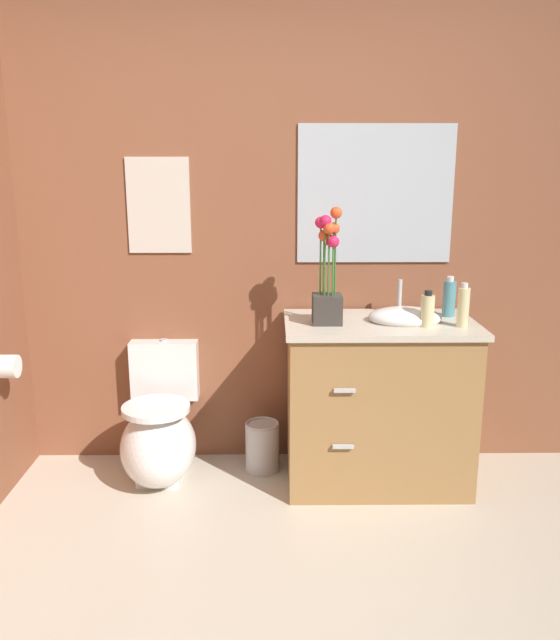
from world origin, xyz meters
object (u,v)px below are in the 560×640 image
(lotion_bottle, at_px, (427,310))
(wall_mirror, at_px, (375,194))
(soap_bottle, at_px, (463,307))
(wall_poster, at_px, (159,206))
(flower_vase, at_px, (328,282))
(toilet, at_px, (160,435))
(toilet_paper_roll, at_px, (6,366))
(vanity_cabinet, at_px, (378,400))
(hand_wash_bottle, at_px, (449,298))
(trash_bin, at_px, (262,446))

(lotion_bottle, height_order, wall_mirror, wall_mirror)
(soap_bottle, height_order, wall_poster, wall_poster)
(flower_vase, xyz_separation_m, lotion_bottle, (0.47, -0.07, -0.12))
(toilet, xyz_separation_m, toilet_paper_roll, (-0.67, -0.20, 0.44))
(flower_vase, height_order, wall_mirror, wall_mirror)
(toilet, bearing_deg, wall_poster, 90.00)
(toilet, height_order, soap_bottle, soap_bottle)
(wall_poster, height_order, toilet_paper_roll, wall_poster)
(vanity_cabinet, bearing_deg, wall_mirror, 90.53)
(vanity_cabinet, distance_m, hand_wash_bottle, 0.63)
(toilet, height_order, flower_vase, flower_vase)
(wall_poster, bearing_deg, vanity_cabinet, -14.74)
(toilet, bearing_deg, trash_bin, 9.41)
(hand_wash_bottle, bearing_deg, soap_bottle, -88.06)
(soap_bottle, xyz_separation_m, trash_bin, (-0.96, 0.22, -0.81))
(hand_wash_bottle, distance_m, wall_mirror, 0.65)
(hand_wash_bottle, bearing_deg, wall_poster, 172.82)
(vanity_cabinet, xyz_separation_m, lotion_bottle, (0.20, -0.11, 0.49))
(toilet, bearing_deg, lotion_bottle, -5.73)
(toilet, relative_size, flower_vase, 1.23)
(lotion_bottle, bearing_deg, trash_bin, 164.46)
(flower_vase, height_order, lotion_bottle, flower_vase)
(lotion_bottle, bearing_deg, toilet, 174.27)
(toilet_paper_roll, bearing_deg, wall_poster, 34.83)
(flower_vase, distance_m, wall_mirror, 0.58)
(vanity_cabinet, distance_m, wall_poster, 1.50)
(trash_bin, height_order, toilet_paper_roll, toilet_paper_roll)
(vanity_cabinet, relative_size, toilet_paper_roll, 9.37)
(vanity_cabinet, relative_size, wall_mirror, 1.29)
(trash_bin, xyz_separation_m, wall_poster, (-0.53, 0.18, 1.26))
(vanity_cabinet, bearing_deg, lotion_bottle, -27.89)
(hand_wash_bottle, bearing_deg, toilet, -176.84)
(vanity_cabinet, relative_size, wall_poster, 2.12)
(toilet, bearing_deg, flower_vase, -3.91)
(wall_poster, xyz_separation_m, toilet_paper_roll, (-0.67, -0.46, -0.71))
(soap_bottle, height_order, wall_mirror, wall_mirror)
(vanity_cabinet, bearing_deg, toilet, 178.65)
(flower_vase, distance_m, wall_poster, 0.97)
(toilet, relative_size, lotion_bottle, 3.94)
(flower_vase, distance_m, lotion_bottle, 0.49)
(trash_bin, distance_m, wall_mirror, 1.45)
(soap_bottle, bearing_deg, trash_bin, 166.78)
(lotion_bottle, distance_m, wall_mirror, 0.69)
(wall_poster, height_order, wall_mirror, wall_mirror)
(soap_bottle, relative_size, lotion_bottle, 1.21)
(trash_bin, distance_m, toilet_paper_roll, 1.34)
(flower_vase, xyz_separation_m, soap_bottle, (0.63, -0.08, -0.11))
(soap_bottle, bearing_deg, wall_poster, 164.74)
(trash_bin, bearing_deg, flower_vase, -24.36)
(toilet, relative_size, toilet_paper_roll, 6.27)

